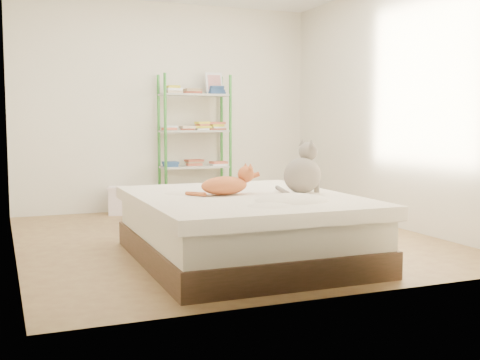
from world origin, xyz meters
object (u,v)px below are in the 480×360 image
bed (242,227)px  shelf_unit (195,142)px  orange_cat (224,183)px  grey_cat (302,168)px  cardboard_box (216,209)px  white_bin (121,200)px

bed → shelf_unit: shelf_unit is taller
bed → orange_cat: 0.39m
grey_cat → shelf_unit: shelf_unit is taller
bed → cardboard_box: bed is taller
bed → shelf_unit: 2.89m
white_bin → orange_cat: bearing=-83.0°
grey_cat → orange_cat: bearing=54.5°
cardboard_box → white_bin: (-0.79, 1.22, -0.01)m
orange_cat → cardboard_box: (0.46, 1.47, -0.44)m
bed → white_bin: 2.79m
orange_cat → grey_cat: size_ratio=1.10×
bed → cardboard_box: (0.33, 1.53, -0.08)m
bed → grey_cat: bearing=-7.9°
orange_cat → grey_cat: (0.64, -0.14, 0.12)m
shelf_unit → white_bin: 1.18m
grey_cat → shelf_unit: bearing=-23.0°
shelf_unit → cardboard_box: size_ratio=3.31×
shelf_unit → bed: bearing=-100.1°
orange_cat → white_bin: 2.74m
orange_cat → white_bin: bearing=90.9°
cardboard_box → shelf_unit: bearing=83.3°
bed → grey_cat: 0.70m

